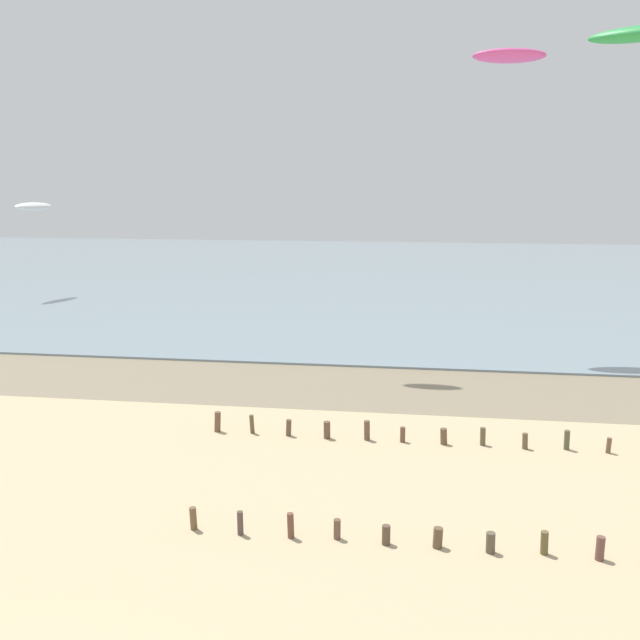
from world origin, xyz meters
The scene contains 6 objects.
wet_sand_strip centered at (0.00, 20.74, 0.00)m, with size 120.00×6.43×0.01m, color #84755B.
sea centered at (0.00, 58.95, 0.05)m, with size 160.00×70.00×0.10m, color gray.
groyne_mid centered at (8.47, 7.94, 0.26)m, with size 14.32×0.32×0.63m.
groyne_far centered at (8.87, 14.70, 0.30)m, with size 19.26×0.34×0.70m.
kite_aloft_6 centered at (-21.73, 40.78, 6.67)m, with size 3.37×1.08×0.54m, color white.
kite_aloft_7 centered at (10.11, 28.70, 14.25)m, with size 3.48×1.11×0.56m, color #E54C99.
Camera 1 is at (6.30, -7.32, 8.30)m, focal length 39.54 mm.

